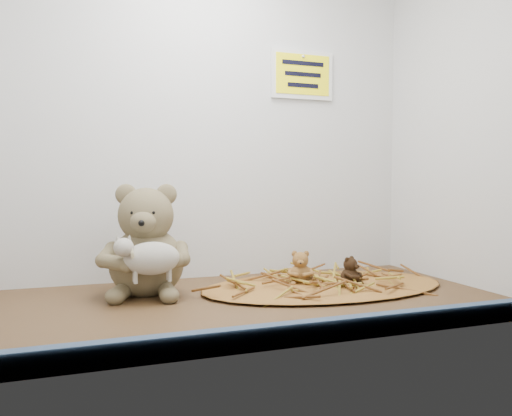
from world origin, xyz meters
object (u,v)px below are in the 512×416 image
object	(u,v)px
mini_teddy_tan	(300,266)
mini_teddy_brown	(350,269)
toy_lamb	(152,258)
main_teddy	(147,239)

from	to	relation	value
mini_teddy_tan	mini_teddy_brown	size ratio (longest dim) A/B	1.17
mini_teddy_tan	mini_teddy_brown	distance (cm)	11.71
toy_lamb	mini_teddy_tan	distance (cm)	36.26
main_teddy	toy_lamb	bearing A→B (deg)	-76.29
toy_lamb	mini_teddy_tan	world-z (taller)	toy_lamb
main_teddy	toy_lamb	world-z (taller)	main_teddy
main_teddy	mini_teddy_tan	world-z (taller)	main_teddy
toy_lamb	mini_teddy_brown	world-z (taller)	toy_lamb
main_teddy	mini_teddy_tan	bearing A→B (deg)	6.78
toy_lamb	mini_teddy_brown	xyz separation A→B (cm)	(46.14, -0.74, -4.88)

